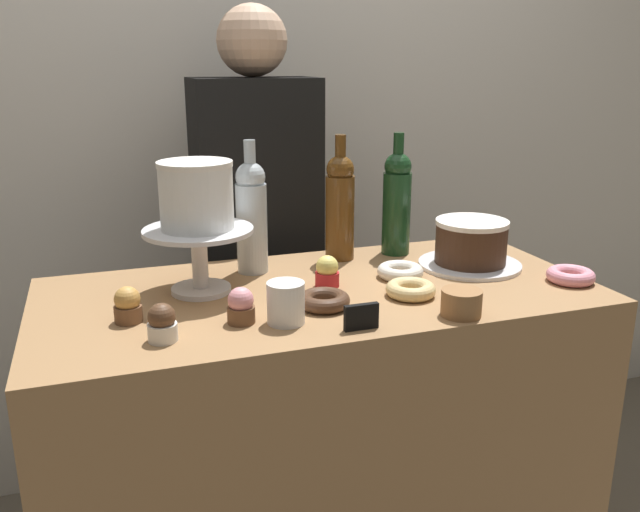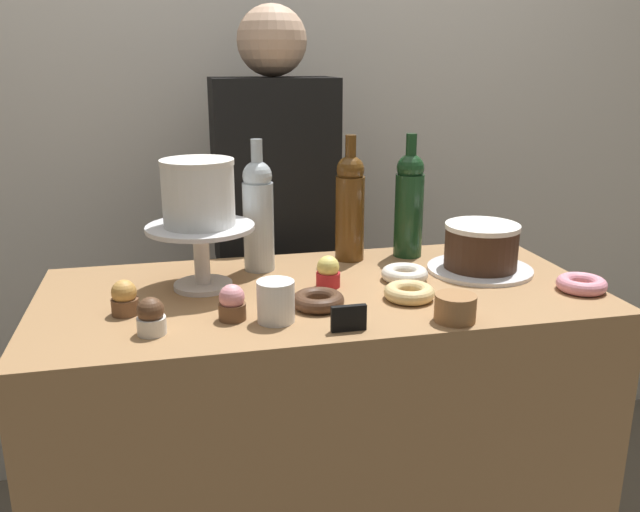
# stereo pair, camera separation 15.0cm
# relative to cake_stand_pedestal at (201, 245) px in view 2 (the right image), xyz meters

# --- Properties ---
(back_wall) EXTENTS (6.00, 0.05, 2.60)m
(back_wall) POSITION_rel_cake_stand_pedestal_xyz_m (0.26, 0.80, 0.26)
(back_wall) COLOR silver
(back_wall) RESTS_ON ground_plane
(display_counter) EXTENTS (1.27, 0.60, 0.94)m
(display_counter) POSITION_rel_cake_stand_pedestal_xyz_m (0.26, -0.07, -0.57)
(display_counter) COLOR #997047
(display_counter) RESTS_ON ground_plane
(cake_stand_pedestal) EXTENTS (0.24, 0.24, 0.15)m
(cake_stand_pedestal) POSITION_rel_cake_stand_pedestal_xyz_m (0.00, 0.00, 0.00)
(cake_stand_pedestal) COLOR silver
(cake_stand_pedestal) RESTS_ON display_counter
(white_layer_cake) EXTENTS (0.16, 0.16, 0.15)m
(white_layer_cake) POSITION_rel_cake_stand_pedestal_xyz_m (0.00, 0.00, 0.12)
(white_layer_cake) COLOR white
(white_layer_cake) RESTS_ON cake_stand_pedestal
(silver_serving_platter) EXTENTS (0.26, 0.26, 0.01)m
(silver_serving_platter) POSITION_rel_cake_stand_pedestal_xyz_m (0.68, -0.03, -0.10)
(silver_serving_platter) COLOR white
(silver_serving_platter) RESTS_ON display_counter
(chocolate_round_cake) EXTENTS (0.18, 0.18, 0.11)m
(chocolate_round_cake) POSITION_rel_cake_stand_pedestal_xyz_m (0.68, -0.03, -0.04)
(chocolate_round_cake) COLOR #3D2619
(chocolate_round_cake) RESTS_ON silver_serving_platter
(wine_bottle_amber) EXTENTS (0.08, 0.08, 0.33)m
(wine_bottle_amber) POSITION_rel_cake_stand_pedestal_xyz_m (0.39, 0.15, 0.04)
(wine_bottle_amber) COLOR #5B3814
(wine_bottle_amber) RESTS_ON display_counter
(wine_bottle_green) EXTENTS (0.08, 0.08, 0.33)m
(wine_bottle_green) POSITION_rel_cake_stand_pedestal_xyz_m (0.55, 0.14, 0.04)
(wine_bottle_green) COLOR #193D1E
(wine_bottle_green) RESTS_ON display_counter
(wine_bottle_clear) EXTENTS (0.08, 0.08, 0.33)m
(wine_bottle_clear) POSITION_rel_cake_stand_pedestal_xyz_m (0.15, 0.11, 0.04)
(wine_bottle_clear) COLOR #B2BCC1
(wine_bottle_clear) RESTS_ON display_counter
(cupcake_chocolate) EXTENTS (0.06, 0.06, 0.07)m
(cupcake_chocolate) POSITION_rel_cake_stand_pedestal_xyz_m (-0.11, -0.25, -0.07)
(cupcake_chocolate) COLOR white
(cupcake_chocolate) RESTS_ON display_counter
(cupcake_strawberry) EXTENTS (0.06, 0.06, 0.07)m
(cupcake_strawberry) POSITION_rel_cake_stand_pedestal_xyz_m (0.05, -0.21, -0.07)
(cupcake_strawberry) COLOR brown
(cupcake_strawberry) RESTS_ON display_counter
(cupcake_lemon) EXTENTS (0.06, 0.06, 0.07)m
(cupcake_lemon) POSITION_rel_cake_stand_pedestal_xyz_m (0.28, -0.06, -0.07)
(cupcake_lemon) COLOR red
(cupcake_lemon) RESTS_ON display_counter
(cupcake_caramel) EXTENTS (0.06, 0.06, 0.07)m
(cupcake_caramel) POSITION_rel_cake_stand_pedestal_xyz_m (-0.17, -0.13, -0.07)
(cupcake_caramel) COLOR brown
(cupcake_caramel) RESTS_ON display_counter
(donut_chocolate) EXTENTS (0.11, 0.11, 0.03)m
(donut_chocolate) POSITION_rel_cake_stand_pedestal_xyz_m (0.23, -0.18, -0.09)
(donut_chocolate) COLOR #472D1E
(donut_chocolate) RESTS_ON display_counter
(donut_sugar) EXTENTS (0.11, 0.11, 0.03)m
(donut_sugar) POSITION_rel_cake_stand_pedestal_xyz_m (0.47, -0.05, -0.09)
(donut_sugar) COLOR silver
(donut_sugar) RESTS_ON display_counter
(donut_pink) EXTENTS (0.11, 0.11, 0.03)m
(donut_pink) POSITION_rel_cake_stand_pedestal_xyz_m (0.84, -0.21, -0.09)
(donut_pink) COLOR pink
(donut_pink) RESTS_ON display_counter
(donut_glazed) EXTENTS (0.11, 0.11, 0.03)m
(donut_glazed) POSITION_rel_cake_stand_pedestal_xyz_m (0.44, -0.18, -0.09)
(donut_glazed) COLOR #E0C17F
(donut_glazed) RESTS_ON display_counter
(cookie_stack) EXTENTS (0.08, 0.08, 0.05)m
(cookie_stack) POSITION_rel_cake_stand_pedestal_xyz_m (0.48, -0.32, -0.07)
(cookie_stack) COLOR olive
(cookie_stack) RESTS_ON display_counter
(price_sign_chalkboard) EXTENTS (0.07, 0.01, 0.05)m
(price_sign_chalkboard) POSITION_rel_cake_stand_pedestal_xyz_m (0.27, -0.32, -0.08)
(price_sign_chalkboard) COLOR black
(price_sign_chalkboard) RESTS_ON display_counter
(coffee_cup_ceramic) EXTENTS (0.08, 0.08, 0.09)m
(coffee_cup_ceramic) POSITION_rel_cake_stand_pedestal_xyz_m (0.13, -0.24, -0.06)
(coffee_cup_ceramic) COLOR white
(coffee_cup_ceramic) RESTS_ON display_counter
(barista_figure) EXTENTS (0.36, 0.22, 1.60)m
(barista_figure) POSITION_rel_cake_stand_pedestal_xyz_m (0.25, 0.48, -0.20)
(barista_figure) COLOR black
(barista_figure) RESTS_ON ground_plane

